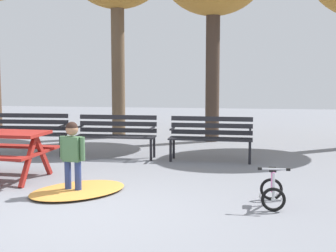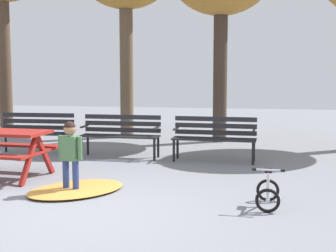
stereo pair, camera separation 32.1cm
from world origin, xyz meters
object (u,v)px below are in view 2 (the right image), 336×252
object	(u,v)px
park_bench_left	(121,132)
kids_bicycle	(268,191)
park_bench_right	(215,135)
child_standing	(70,151)
park_bench_far_left	(36,129)

from	to	relation	value
park_bench_left	kids_bicycle	world-z (taller)	park_bench_left
park_bench_left	kids_bicycle	distance (m)	4.23
park_bench_left	kids_bicycle	bearing A→B (deg)	-47.11
park_bench_right	kids_bicycle	bearing A→B (deg)	-72.27
park_bench_right	child_standing	world-z (taller)	child_standing
park_bench_far_left	kids_bicycle	xyz separation A→B (m)	(4.77, -3.18, -0.31)
child_standing	kids_bicycle	bearing A→B (deg)	-3.53
park_bench_far_left	park_bench_left	distance (m)	1.91
park_bench_far_left	park_bench_right	xyz separation A→B (m)	(3.81, -0.16, 0.00)
child_standing	kids_bicycle	distance (m)	2.76
kids_bicycle	child_standing	bearing A→B (deg)	176.47
park_bench_left	park_bench_right	xyz separation A→B (m)	(1.90, -0.07, 0.00)
park_bench_far_left	park_bench_left	world-z (taller)	same
park_bench_far_left	park_bench_right	bearing A→B (deg)	-2.40
park_bench_right	park_bench_far_left	bearing A→B (deg)	177.60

